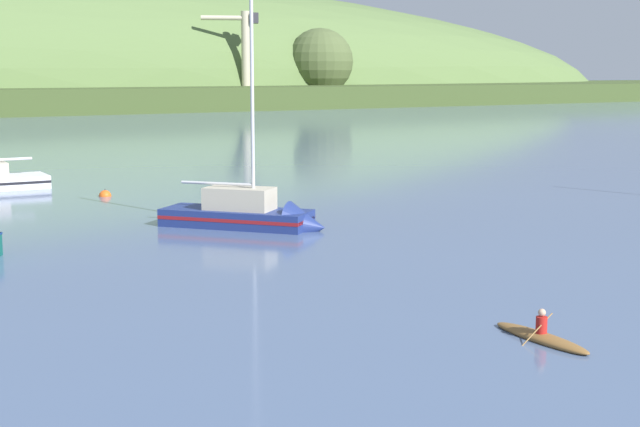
{
  "coord_description": "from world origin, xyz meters",
  "views": [
    {
      "loc": [
        -21.5,
        -3.2,
        7.46
      ],
      "look_at": [
        -5.97,
        28.97,
        1.88
      ],
      "focal_mm": 50.9,
      "sensor_mm": 36.0,
      "label": 1
    }
  ],
  "objects": [
    {
      "name": "dockside_crane",
      "position": [
        48.69,
        178.8,
        9.51
      ],
      "size": [
        11.98,
        5.67,
        20.14
      ],
      "rotation": [
        0.0,
        0.0,
        2.85
      ],
      "color": "#4C4C51",
      "rests_on": "ground"
    },
    {
      "name": "sailboat_outer_reach",
      "position": [
        -5.57,
        37.24,
        0.42
      ],
      "size": [
        7.57,
        7.49,
        12.14
      ],
      "rotation": [
        0.0,
        0.0,
        5.51
      ],
      "color": "navy",
      "rests_on": "ground"
    },
    {
      "name": "canoe_with_paddler",
      "position": [
        -5.19,
        16.28,
        0.1
      ],
      "size": [
        1.45,
        3.59,
        1.02
      ],
      "rotation": [
        0.0,
        0.0,
        4.81
      ],
      "color": "brown",
      "rests_on": "ground"
    },
    {
      "name": "mooring_buoy_midchannel",
      "position": [
        -9.55,
        51.6,
        0.0
      ],
      "size": [
        0.75,
        0.75,
        0.83
      ],
      "color": "#EA5B19",
      "rests_on": "ground"
    }
  ]
}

